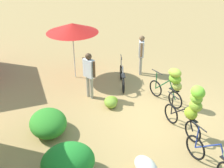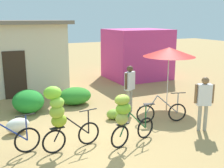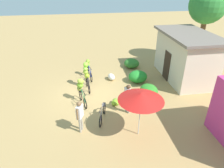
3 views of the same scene
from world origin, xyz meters
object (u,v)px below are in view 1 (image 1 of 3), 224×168
bicycle_leftmost (223,155)px  person_vendor (89,71)px  bicycle_by_shop (122,78)px  market_umbrella (72,28)px  person_bystander (141,51)px  banana_pile_on_ground (111,102)px  bicycle_center_loaded (173,82)px  bicycle_near_pile (192,107)px  produce_sack (146,167)px

bicycle_leftmost → person_vendor: size_ratio=1.02×
bicycle_by_shop → person_vendor: 1.62m
market_umbrella → person_bystander: market_umbrella is taller
banana_pile_on_ground → person_vendor: bearing=31.1°
bicycle_by_shop → person_vendor: size_ratio=0.96×
banana_pile_on_ground → bicycle_center_loaded: bearing=-108.6°
person_vendor → person_bystander: (1.11, -2.50, -0.02)m
market_umbrella → person_vendor: bearing=-176.2°
market_umbrella → person_bystander: 2.89m
bicycle_near_pile → bicycle_leftmost: bearing=172.3°
bicycle_by_shop → person_vendor: (-0.42, 1.40, 0.69)m
bicycle_by_shop → produce_sack: 4.49m
banana_pile_on_ground → person_bystander: person_bystander is taller
market_umbrella → produce_sack: market_umbrella is taller
banana_pile_on_ground → person_vendor: size_ratio=0.37×
person_vendor → produce_sack: bearing=-176.2°
bicycle_leftmost → banana_pile_on_ground: bicycle_leftmost is taller
bicycle_leftmost → bicycle_by_shop: 5.10m
person_vendor → person_bystander: person_vendor is taller
market_umbrella → bicycle_by_shop: bearing=-131.3°
bicycle_by_shop → produce_sack: bearing=165.3°
bicycle_near_pile → banana_pile_on_ground: (2.27, 1.52, -0.86)m
bicycle_near_pile → person_bystander: (4.20, -0.49, -0.01)m
bicycle_center_loaded → produce_sack: (-2.46, 2.15, -0.66)m
bicycle_leftmost → person_vendor: person_vendor is taller
banana_pile_on_ground → bicycle_near_pile: bearing=-146.3°
bicycle_near_pile → bicycle_center_loaded: bicycle_near_pile is taller
market_umbrella → person_bystander: (-0.64, -2.62, -1.05)m
bicycle_by_shop → bicycle_near_pile: bearing=-170.2°
produce_sack → person_vendor: person_vendor is taller
bicycle_leftmost → bicycle_near_pile: bearing=-7.7°
produce_sack → person_bystander: 5.57m
market_umbrella → bicycle_near_pile: (-4.84, -2.12, -1.04)m
bicycle_leftmost → banana_pile_on_ground: 4.09m
market_umbrella → banana_pile_on_ground: size_ratio=3.62×
market_umbrella → produce_sack: (-5.67, -0.38, -1.85)m
bicycle_near_pile → bicycle_by_shop: bearing=9.8°
bicycle_near_pile → produce_sack: bicycle_near_pile is taller
bicycle_near_pile → market_umbrella: bearing=23.7°
person_bystander → produce_sack: bearing=156.0°
person_vendor → banana_pile_on_ground: bearing=-148.9°
market_umbrella → bicycle_leftmost: size_ratio=1.31×
market_umbrella → person_bystander: size_ratio=1.35×
bicycle_center_loaded → produce_sack: size_ratio=2.19×
banana_pile_on_ground → produce_sack: produce_sack is taller
produce_sack → banana_pile_on_ground: bearing=-4.2°
bicycle_near_pile → banana_pile_on_ground: bicycle_near_pile is taller
bicycle_by_shop → banana_pile_on_ground: 1.54m
bicycle_near_pile → banana_pile_on_ground: size_ratio=2.79×
bicycle_leftmost → person_vendor: 5.00m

